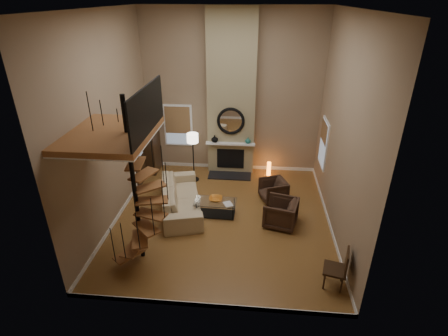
# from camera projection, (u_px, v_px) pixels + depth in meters

# --- Properties ---
(ground) EXTENTS (6.00, 6.50, 0.01)m
(ground) POSITION_uv_depth(u_px,v_px,m) (223.00, 218.00, 10.07)
(ground) COLOR olive
(ground) RESTS_ON ground
(back_wall) EXTENTS (6.00, 0.02, 5.50)m
(back_wall) POSITION_uv_depth(u_px,v_px,m) (232.00, 94.00, 11.74)
(back_wall) COLOR #957C60
(back_wall) RESTS_ON ground
(front_wall) EXTENTS (6.00, 0.02, 5.50)m
(front_wall) POSITION_uv_depth(u_px,v_px,m) (204.00, 192.00, 5.95)
(front_wall) COLOR #957C60
(front_wall) RESTS_ON ground
(left_wall) EXTENTS (0.02, 6.50, 5.50)m
(left_wall) POSITION_uv_depth(u_px,v_px,m) (108.00, 124.00, 9.09)
(left_wall) COLOR #957C60
(left_wall) RESTS_ON ground
(right_wall) EXTENTS (0.02, 6.50, 5.50)m
(right_wall) POSITION_uv_depth(u_px,v_px,m) (344.00, 131.00, 8.59)
(right_wall) COLOR #957C60
(right_wall) RESTS_ON ground
(ceiling) EXTENTS (6.00, 6.50, 0.01)m
(ceiling) POSITION_uv_depth(u_px,v_px,m) (222.00, 8.00, 7.62)
(ceiling) COLOR silver
(ceiling) RESTS_ON back_wall
(baseboard_back) EXTENTS (6.00, 0.02, 0.12)m
(baseboard_back) POSITION_uv_depth(u_px,v_px,m) (231.00, 166.00, 12.93)
(baseboard_back) COLOR white
(baseboard_back) RESTS_ON ground
(baseboard_front) EXTENTS (6.00, 0.02, 0.12)m
(baseboard_front) POSITION_uv_depth(u_px,v_px,m) (208.00, 305.00, 7.15)
(baseboard_front) COLOR white
(baseboard_front) RESTS_ON ground
(baseboard_left) EXTENTS (0.02, 6.50, 0.12)m
(baseboard_left) POSITION_uv_depth(u_px,v_px,m) (122.00, 210.00, 10.29)
(baseboard_left) COLOR white
(baseboard_left) RESTS_ON ground
(baseboard_right) EXTENTS (0.02, 6.50, 0.12)m
(baseboard_right) POSITION_uv_depth(u_px,v_px,m) (329.00, 221.00, 9.79)
(baseboard_right) COLOR white
(baseboard_right) RESTS_ON ground
(chimney_breast) EXTENTS (1.60, 0.38, 5.50)m
(chimney_breast) POSITION_uv_depth(u_px,v_px,m) (231.00, 96.00, 11.57)
(chimney_breast) COLOR #948760
(chimney_breast) RESTS_ON ground
(hearth) EXTENTS (1.50, 0.60, 0.04)m
(hearth) POSITION_uv_depth(u_px,v_px,m) (230.00, 176.00, 12.35)
(hearth) COLOR black
(hearth) RESTS_ON ground
(firebox) EXTENTS (0.95, 0.02, 0.72)m
(firebox) POSITION_uv_depth(u_px,v_px,m) (230.00, 159.00, 12.37)
(firebox) COLOR black
(firebox) RESTS_ON chimney_breast
(mantel) EXTENTS (1.70, 0.18, 0.06)m
(mantel) POSITION_uv_depth(u_px,v_px,m) (230.00, 144.00, 12.03)
(mantel) COLOR white
(mantel) RESTS_ON chimney_breast
(mirror_frame) EXTENTS (0.94, 0.10, 0.94)m
(mirror_frame) POSITION_uv_depth(u_px,v_px,m) (231.00, 121.00, 11.73)
(mirror_frame) COLOR black
(mirror_frame) RESTS_ON chimney_breast
(mirror_disc) EXTENTS (0.80, 0.01, 0.80)m
(mirror_disc) POSITION_uv_depth(u_px,v_px,m) (231.00, 121.00, 11.74)
(mirror_disc) COLOR white
(mirror_disc) RESTS_ON chimney_breast
(vase_left) EXTENTS (0.24, 0.24, 0.25)m
(vase_left) POSITION_uv_depth(u_px,v_px,m) (215.00, 139.00, 12.05)
(vase_left) COLOR black
(vase_left) RESTS_ON mantel
(vase_right) EXTENTS (0.20, 0.20, 0.21)m
(vase_right) POSITION_uv_depth(u_px,v_px,m) (248.00, 140.00, 11.96)
(vase_right) COLOR #1B6056
(vase_right) RESTS_ON mantel
(window_back) EXTENTS (1.02, 0.06, 1.52)m
(window_back) POSITION_uv_depth(u_px,v_px,m) (178.00, 125.00, 12.37)
(window_back) COLOR white
(window_back) RESTS_ON back_wall
(window_right) EXTENTS (0.06, 1.02, 1.52)m
(window_right) POSITION_uv_depth(u_px,v_px,m) (324.00, 143.00, 10.88)
(window_right) COLOR white
(window_right) RESTS_ON right_wall
(entry_door) EXTENTS (0.10, 1.05, 2.16)m
(entry_door) POSITION_uv_depth(u_px,v_px,m) (138.00, 155.00, 11.45)
(entry_door) COLOR white
(entry_door) RESTS_ON ground
(loft) EXTENTS (1.70, 2.20, 1.09)m
(loft) POSITION_uv_depth(u_px,v_px,m) (115.00, 132.00, 7.19)
(loft) COLOR #995F32
(loft) RESTS_ON left_wall
(spiral_stair) EXTENTS (1.47, 1.47, 4.06)m
(spiral_stair) POSITION_uv_depth(u_px,v_px,m) (136.00, 193.00, 7.83)
(spiral_stair) COLOR black
(spiral_stair) RESTS_ON ground
(hutch) EXTENTS (0.43, 0.90, 2.02)m
(hutch) POSITION_uv_depth(u_px,v_px,m) (151.00, 146.00, 12.38)
(hutch) COLOR #331F11
(hutch) RESTS_ON ground
(sofa) EXTENTS (1.71, 2.90, 0.79)m
(sofa) POSITION_uv_depth(u_px,v_px,m) (181.00, 197.00, 10.34)
(sofa) COLOR #C5B089
(sofa) RESTS_ON ground
(armchair_near) EXTENTS (0.97, 0.95, 0.69)m
(armchair_near) POSITION_uv_depth(u_px,v_px,m) (275.00, 190.00, 10.79)
(armchair_near) COLOR #3A261B
(armchair_near) RESTS_ON ground
(armchair_far) EXTENTS (1.06, 1.04, 0.79)m
(armchair_far) POSITION_uv_depth(u_px,v_px,m) (284.00, 214.00, 9.62)
(armchair_far) COLOR #3A261B
(armchair_far) RESTS_ON ground
(coffee_table) EXTENTS (1.22, 0.64, 0.45)m
(coffee_table) POSITION_uv_depth(u_px,v_px,m) (216.00, 206.00, 10.08)
(coffee_table) COLOR silver
(coffee_table) RESTS_ON ground
(bowl) EXTENTS (0.39, 0.39, 0.10)m
(bowl) POSITION_uv_depth(u_px,v_px,m) (216.00, 199.00, 10.03)
(bowl) COLOR orange
(bowl) RESTS_ON coffee_table
(book) EXTENTS (0.33, 0.37, 0.03)m
(book) POSITION_uv_depth(u_px,v_px,m) (227.00, 204.00, 9.84)
(book) COLOR gray
(book) RESTS_ON coffee_table
(floor_lamp) EXTENTS (0.38, 0.38, 1.70)m
(floor_lamp) POSITION_uv_depth(u_px,v_px,m) (193.00, 142.00, 11.50)
(floor_lamp) COLOR black
(floor_lamp) RESTS_ON ground
(accent_lamp) EXTENTS (0.14, 0.14, 0.50)m
(accent_lamp) POSITION_uv_depth(u_px,v_px,m) (269.00, 169.00, 12.33)
(accent_lamp) COLOR orange
(accent_lamp) RESTS_ON ground
(side_chair) EXTENTS (0.58, 0.58, 1.00)m
(side_chair) POSITION_uv_depth(u_px,v_px,m) (340.00, 267.00, 7.48)
(side_chair) COLOR #331F11
(side_chair) RESTS_ON ground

